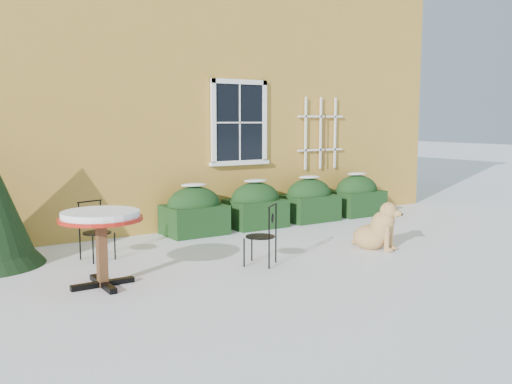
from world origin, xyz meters
TOP-DOWN VIEW (x-y plane):
  - ground at (0.00, 0.00)m, footprint 80.00×80.00m
  - house at (0.00, 7.00)m, footprint 12.40×8.40m
  - hedge_row at (1.65, 2.55)m, footprint 4.95×0.80m
  - bistro_table at (-2.72, 0.27)m, footprint 1.00×1.00m
  - patio_chair_near at (-0.50, 0.07)m, footprint 0.54×0.53m
  - patio_chair_far at (-2.35, 1.67)m, footprint 0.46×0.45m
  - dog at (1.55, -0.11)m, footprint 0.67×0.85m

SIDE VIEW (x-z plane):
  - ground at x=0.00m, z-range 0.00..0.00m
  - dog at x=1.55m, z-range -0.08..0.70m
  - hedge_row at x=1.65m, z-range -0.05..0.86m
  - patio_chair_far at x=-2.35m, z-range 0.00..0.85m
  - patio_chair_near at x=-0.50m, z-range 0.00..0.86m
  - bistro_table at x=-2.72m, z-range 0.31..1.24m
  - house at x=0.00m, z-range 0.02..6.42m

